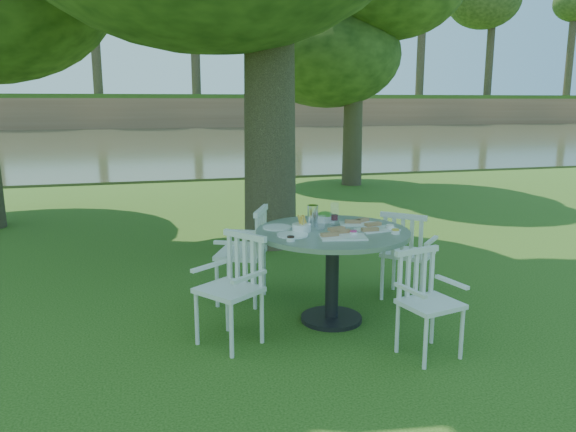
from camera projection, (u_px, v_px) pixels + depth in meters
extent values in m
plane|color=#1C3F0D|center=(293.00, 303.00, 5.60)|extent=(140.00, 140.00, 0.00)
cylinder|color=black|center=(331.00, 318.00, 5.16)|extent=(0.56, 0.56, 0.04)
cylinder|color=black|center=(332.00, 276.00, 5.08)|extent=(0.12, 0.12, 0.77)
cylinder|color=slate|center=(333.00, 232.00, 5.00)|extent=(1.37, 1.37, 0.04)
cylinder|color=silver|center=(431.00, 275.00, 5.77)|extent=(0.04, 0.04, 0.45)
cylinder|color=silver|center=(394.00, 269.00, 5.97)|extent=(0.04, 0.04, 0.45)
cylinder|color=silver|center=(421.00, 285.00, 5.47)|extent=(0.04, 0.04, 0.45)
cylinder|color=silver|center=(382.00, 278.00, 5.66)|extent=(0.04, 0.04, 0.45)
cube|color=silver|center=(408.00, 253.00, 5.67)|extent=(0.62, 0.62, 0.04)
cube|color=silver|center=(403.00, 237.00, 5.45)|extent=(0.36, 0.35, 0.46)
cylinder|color=silver|center=(229.00, 271.00, 5.87)|extent=(0.04, 0.04, 0.47)
cylinder|color=silver|center=(217.00, 284.00, 5.46)|extent=(0.04, 0.04, 0.47)
cylinder|color=silver|center=(264.00, 273.00, 5.80)|extent=(0.04, 0.04, 0.47)
cylinder|color=silver|center=(255.00, 286.00, 5.40)|extent=(0.04, 0.04, 0.47)
cube|color=silver|center=(241.00, 253.00, 5.58)|extent=(0.60, 0.62, 0.04)
cube|color=silver|center=(261.00, 233.00, 5.50)|extent=(0.24, 0.45, 0.48)
cylinder|color=silver|center=(197.00, 319.00, 4.61)|extent=(0.04, 0.04, 0.45)
cylinder|color=silver|center=(231.00, 331.00, 4.37)|extent=(0.04, 0.04, 0.45)
cylinder|color=silver|center=(228.00, 307.00, 4.89)|extent=(0.04, 0.04, 0.45)
cylinder|color=silver|center=(262.00, 317.00, 4.64)|extent=(0.04, 0.04, 0.45)
cube|color=silver|center=(229.00, 290.00, 4.58)|extent=(0.61, 0.62, 0.04)
cube|color=silver|center=(245.00, 260.00, 4.69)|extent=(0.30, 0.39, 0.46)
cylinder|color=silver|center=(425.00, 343.00, 4.19)|extent=(0.03, 0.03, 0.41)
cylinder|color=silver|center=(462.00, 334.00, 4.35)|extent=(0.03, 0.03, 0.41)
cylinder|color=silver|center=(397.00, 328.00, 4.47)|extent=(0.03, 0.03, 0.41)
cylinder|color=silver|center=(432.00, 320.00, 4.64)|extent=(0.03, 0.03, 0.41)
cube|color=silver|center=(431.00, 304.00, 4.37)|extent=(0.49, 0.47, 0.04)
cube|color=silver|center=(416.00, 274.00, 4.49)|extent=(0.42, 0.13, 0.42)
cube|color=white|center=(343.00, 237.00, 4.71)|extent=(0.42, 0.29, 0.01)
cube|color=white|center=(377.00, 229.00, 5.00)|extent=(0.38, 0.25, 0.01)
cube|color=white|center=(358.00, 224.00, 5.21)|extent=(0.38, 0.28, 0.01)
cylinder|color=white|center=(292.00, 235.00, 4.79)|extent=(0.27, 0.27, 0.01)
cylinder|color=white|center=(277.00, 227.00, 5.08)|extent=(0.27, 0.27, 0.01)
cylinder|color=white|center=(302.00, 228.00, 4.95)|extent=(0.17, 0.17, 0.07)
cylinder|color=white|center=(325.00, 219.00, 5.34)|extent=(0.18, 0.18, 0.06)
cylinder|color=silver|center=(313.00, 216.00, 5.12)|extent=(0.10, 0.10, 0.20)
cylinder|color=white|center=(335.00, 214.00, 5.18)|extent=(0.08, 0.08, 0.21)
cylinder|color=white|center=(322.00, 222.00, 5.03)|extent=(0.07, 0.07, 0.12)
cylinder|color=white|center=(321.00, 224.00, 4.97)|extent=(0.07, 0.07, 0.12)
cylinder|color=white|center=(353.00, 233.00, 4.81)|extent=(0.07, 0.07, 0.03)
cylinder|color=white|center=(395.00, 232.00, 4.85)|extent=(0.07, 0.07, 0.03)
cylinder|color=white|center=(390.00, 228.00, 5.03)|extent=(0.08, 0.08, 0.03)
cylinder|color=white|center=(291.00, 239.00, 4.60)|extent=(0.07, 0.07, 0.03)
ellipsoid|color=#1D3410|center=(354.00, 55.00, 13.00)|extent=(3.23, 3.23, 2.26)
cube|color=#343821|center=(165.00, 143.00, 27.34)|extent=(100.00, 28.00, 0.12)
cube|color=brown|center=(153.00, 113.00, 41.77)|extent=(100.00, 3.00, 2.20)
cube|color=#1C3F0D|center=(149.00, 97.00, 48.60)|extent=(100.00, 18.00, 0.30)
cylinder|color=black|center=(91.00, 8.00, 41.10)|extent=(0.70, 0.70, 13.00)
cylinder|color=black|center=(213.00, 13.00, 43.42)|extent=(0.70, 0.70, 13.00)
cylinder|color=black|center=(323.00, 17.00, 45.75)|extent=(0.70, 0.70, 13.00)
cylinder|color=black|center=(423.00, 21.00, 48.07)|extent=(0.70, 0.70, 13.00)
cylinder|color=black|center=(513.00, 25.00, 50.40)|extent=(0.70, 0.70, 13.00)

